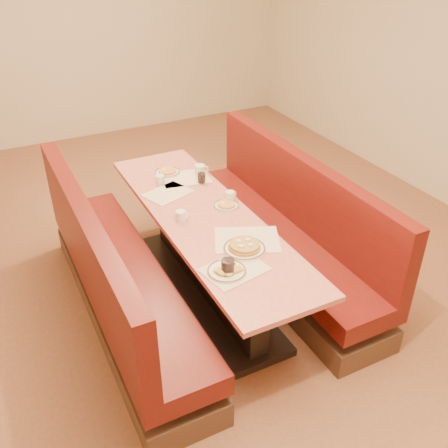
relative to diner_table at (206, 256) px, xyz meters
name	(u,v)px	position (x,y,z in m)	size (l,w,h in m)	color
ground	(206,292)	(0.00, 0.00, -0.37)	(8.00, 8.00, 0.00)	#9E6647
room_envelope	(201,55)	(0.00, 0.00, 1.56)	(6.04, 8.04, 2.82)	beige
diner_table	(206,256)	(0.00, 0.00, 0.00)	(0.70, 2.50, 0.75)	black
booth_left	(117,283)	(-0.73, 0.00, -0.01)	(0.55, 2.50, 1.05)	#4C3326
booth_right	(283,235)	(0.73, 0.00, -0.01)	(0.55, 2.50, 1.05)	#4C3326
placemat_near_left	(235,269)	(-0.12, -0.71, 0.38)	(0.39, 0.29, 0.00)	beige
placemat_near_right	(247,240)	(0.12, -0.45, 0.38)	(0.45, 0.34, 0.00)	beige
placemat_far_left	(168,193)	(-0.12, 0.46, 0.38)	(0.36, 0.27, 0.00)	beige
placemat_far_right	(186,178)	(0.12, 0.65, 0.38)	(0.41, 0.30, 0.00)	beige
pancake_plate	(244,247)	(0.04, -0.55, 0.40)	(0.29, 0.29, 0.07)	white
eggs_plate	(227,271)	(-0.18, -0.72, 0.39)	(0.25, 0.25, 0.05)	white
extra_plate_mid	(226,205)	(0.21, 0.04, 0.39)	(0.20, 0.20, 0.04)	white
extra_plate_far	(167,172)	(0.02, 0.81, 0.39)	(0.23, 0.23, 0.05)	white
coffee_mug_a	(230,196)	(0.28, 0.12, 0.42)	(0.10, 0.07, 0.08)	white
coffee_mug_b	(181,216)	(-0.19, 0.01, 0.42)	(0.10, 0.08, 0.08)	white
coffee_mug_c	(200,170)	(0.26, 0.65, 0.43)	(0.13, 0.09, 0.10)	white
coffee_mug_d	(160,179)	(-0.11, 0.65, 0.42)	(0.10, 0.07, 0.08)	white
soda_tumbler_near	(228,268)	(-0.19, -0.74, 0.43)	(0.08, 0.08, 0.12)	black
soda_tumbler_mid	(201,178)	(0.21, 0.51, 0.42)	(0.07, 0.07, 0.09)	black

